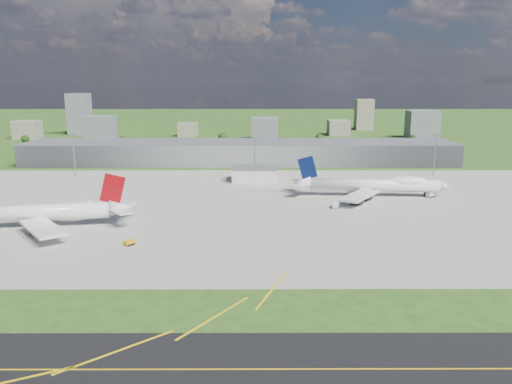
{
  "coord_description": "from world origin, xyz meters",
  "views": [
    {
      "loc": [
        9.88,
        -186.18,
        57.55
      ],
      "look_at": [
        10.59,
        30.37,
        9.0
      ],
      "focal_mm": 35.0,
      "sensor_mm": 36.0,
      "label": 1
    }
  ],
  "objects_px": {
    "airliner_red_twin": "(36,213)",
    "tug_yellow": "(129,243)",
    "van_white_near": "(336,205)",
    "airliner_blue_quad": "(374,185)",
    "van_white_far": "(431,195)"
  },
  "relations": [
    {
      "from": "airliner_red_twin",
      "to": "tug_yellow",
      "type": "relative_size",
      "value": 18.33
    },
    {
      "from": "van_white_far",
      "to": "tug_yellow",
      "type": "bearing_deg",
      "value": 178.78
    },
    {
      "from": "airliner_blue_quad",
      "to": "van_white_near",
      "type": "xyz_separation_m",
      "value": [
        -23.06,
        -24.21,
        -4.27
      ]
    },
    {
      "from": "tug_yellow",
      "to": "van_white_near",
      "type": "xyz_separation_m",
      "value": [
        82.26,
        53.12,
        0.46
      ]
    },
    {
      "from": "airliner_blue_quad",
      "to": "van_white_far",
      "type": "xyz_separation_m",
      "value": [
        28.31,
        -2.74,
        -4.36
      ]
    },
    {
      "from": "tug_yellow",
      "to": "van_white_near",
      "type": "distance_m",
      "value": 97.92
    },
    {
      "from": "airliner_red_twin",
      "to": "tug_yellow",
      "type": "xyz_separation_m",
      "value": [
        42.72,
        -23.16,
        -4.72
      ]
    },
    {
      "from": "tug_yellow",
      "to": "van_white_far",
      "type": "relative_size",
      "value": 0.76
    },
    {
      "from": "airliner_blue_quad",
      "to": "tug_yellow",
      "type": "distance_m",
      "value": 130.74
    },
    {
      "from": "tug_yellow",
      "to": "van_white_far",
      "type": "distance_m",
      "value": 153.03
    },
    {
      "from": "van_white_far",
      "to": "van_white_near",
      "type": "bearing_deg",
      "value": 172.3
    },
    {
      "from": "tug_yellow",
      "to": "van_white_near",
      "type": "height_order",
      "value": "van_white_near"
    },
    {
      "from": "van_white_near",
      "to": "tug_yellow",
      "type": "bearing_deg",
      "value": 139.6
    },
    {
      "from": "airliner_blue_quad",
      "to": "van_white_far",
      "type": "relative_size",
      "value": 14.04
    },
    {
      "from": "airliner_blue_quad",
      "to": "van_white_far",
      "type": "distance_m",
      "value": 28.78
    }
  ]
}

